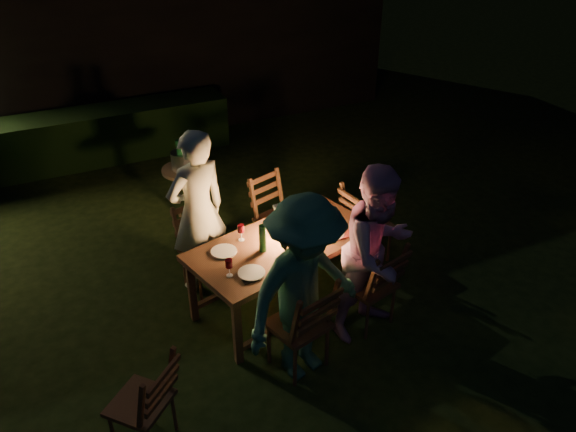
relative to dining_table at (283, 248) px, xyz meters
name	(u,v)px	position (x,y,z in m)	size (l,w,h in m)	color
garden_envelope	(87,23)	(-0.69, 6.81, 0.88)	(40.00, 40.00, 3.20)	black
dining_table	(283,248)	(0.00, 0.00, 0.00)	(2.02, 1.35, 0.77)	#532D1B
chair_near_left	(300,339)	(-0.24, -0.86, -0.38)	(0.57, 0.60, 1.04)	#532D1B
chair_near_right	(369,298)	(0.63, -0.64, -0.39)	(0.55, 0.58, 1.01)	#532D1B
chair_far_left	(205,262)	(-0.63, 0.63, -0.40)	(0.53, 0.55, 0.98)	#532D1B
chair_far_right	(277,230)	(0.34, 0.88, -0.39)	(0.57, 0.59, 0.99)	#532D1B
chair_end	(366,236)	(1.19, 0.31, -0.39)	(0.55, 0.52, 1.02)	#532D1B
chair_spare	(145,416)	(-1.68, -1.07, -0.41)	(0.61, 0.62, 0.94)	#532D1B
person_house_side	(198,212)	(-0.64, 0.68, 0.20)	(0.66, 0.43, 1.80)	white
person_opp_right	(378,253)	(0.64, -0.68, 0.18)	(0.85, 0.66, 1.74)	#C98AB8
person_opp_left	(304,291)	(-0.23, -0.91, 0.19)	(1.15, 0.66, 1.77)	#376F55
lantern	(284,224)	(0.04, 0.06, 0.23)	(0.16, 0.16, 0.35)	white
plate_far_left	(224,251)	(-0.59, 0.08, 0.08)	(0.25, 0.25, 0.01)	white
plate_near_left	(252,273)	(-0.48, -0.35, 0.08)	(0.25, 0.25, 0.01)	white
plate_far_right	(303,216)	(0.38, 0.32, 0.08)	(0.25, 0.25, 0.01)	white
plate_near_right	(332,234)	(0.49, -0.10, 0.08)	(0.25, 0.25, 0.01)	white
wineglass_a	(241,232)	(-0.36, 0.20, 0.16)	(0.06, 0.06, 0.18)	#59070F
wineglass_b	(229,268)	(-0.67, -0.29, 0.16)	(0.06, 0.06, 0.18)	#59070F
wineglass_c	(325,235)	(0.36, -0.20, 0.16)	(0.06, 0.06, 0.18)	#59070F
wineglass_d	(318,206)	(0.56, 0.33, 0.16)	(0.06, 0.06, 0.18)	#59070F
wineglass_e	(295,251)	(-0.02, -0.32, 0.16)	(0.06, 0.06, 0.18)	silver
bottle_table	(263,238)	(-0.24, -0.06, 0.22)	(0.07, 0.07, 0.28)	#0F471E
napkin_left	(293,261)	(-0.07, -0.35, 0.08)	(0.18, 0.14, 0.01)	red
napkin_right	(345,234)	(0.61, -0.15, 0.08)	(0.18, 0.14, 0.01)	red
phone	(251,280)	(-0.53, -0.44, 0.08)	(0.14, 0.07, 0.01)	black
side_table	(185,175)	(-0.40, 2.02, -0.03)	(0.56, 0.56, 0.75)	olive
ice_bucket	(184,160)	(-0.40, 2.02, 0.17)	(0.30, 0.30, 0.22)	#A5A8AD
bottle_bucket_a	(180,158)	(-0.45, 1.98, 0.22)	(0.07, 0.07, 0.32)	#0F471E
bottle_bucket_b	(186,154)	(-0.35, 2.06, 0.22)	(0.07, 0.07, 0.32)	#0F471E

